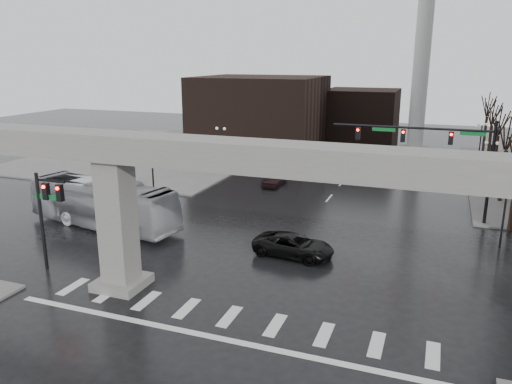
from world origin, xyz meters
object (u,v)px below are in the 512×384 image
Objects in this scene: signal_mast_arm at (439,147)px; city_bus at (103,203)px; pickup_truck at (294,245)px; far_car at (275,179)px.

signal_mast_arm is 25.96m from city_bus.
signal_mast_arm is 2.31× the size of pickup_truck.
city_bus is (-23.41, -10.48, -4.02)m from signal_mast_arm.
city_bus is at bearing -155.89° from signal_mast_arm.
signal_mast_arm is 0.94× the size of city_bus.
pickup_truck is at bearing -82.71° from city_bus.
signal_mast_arm reaches higher than pickup_truck.
city_bus is at bearing -116.46° from far_car.
signal_mast_arm reaches higher than far_car.
signal_mast_arm is at bearing -20.84° from far_car.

